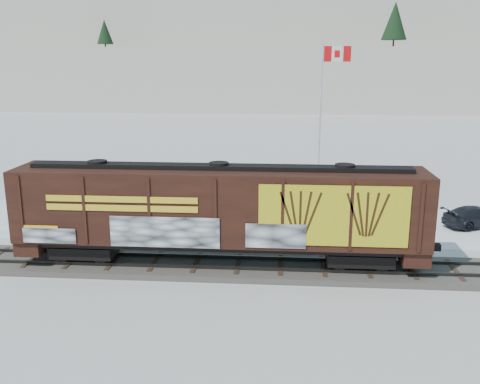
# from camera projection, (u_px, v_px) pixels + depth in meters

# --- Properties ---
(ground) EXTENTS (500.00, 500.00, 0.00)m
(ground) POSITION_uv_depth(u_px,v_px,m) (280.00, 271.00, 25.21)
(ground) COLOR white
(ground) RESTS_ON ground
(rail_track) EXTENTS (50.00, 3.40, 0.43)m
(rail_track) POSITION_uv_depth(u_px,v_px,m) (280.00, 268.00, 25.17)
(rail_track) COLOR #59544C
(rail_track) RESTS_ON ground
(parking_strip) EXTENTS (40.00, 8.00, 0.03)m
(parking_strip) POSITION_uv_depth(u_px,v_px,m) (281.00, 223.00, 32.46)
(parking_strip) COLOR white
(parking_strip) RESTS_ON ground
(hillside) EXTENTS (360.00, 110.00, 93.00)m
(hillside) POSITION_uv_depth(u_px,v_px,m) (284.00, 44.00, 157.05)
(hillside) COLOR white
(hillside) RESTS_ON ground
(hopper_railcar) EXTENTS (18.84, 3.06, 4.62)m
(hopper_railcar) POSITION_uv_depth(u_px,v_px,m) (219.00, 208.00, 24.70)
(hopper_railcar) COLOR black
(hopper_railcar) RESTS_ON rail_track
(flagpole) EXTENTS (2.30, 0.90, 10.76)m
(flagpole) POSITION_uv_depth(u_px,v_px,m) (321.00, 147.00, 36.32)
(flagpole) COLOR silver
(flagpole) RESTS_ON ground
(car_silver) EXTENTS (5.10, 2.69, 1.65)m
(car_silver) POSITION_uv_depth(u_px,v_px,m) (201.00, 212.00, 31.89)
(car_silver) COLOR #AEB0B5
(car_silver) RESTS_ON parking_strip
(car_white) EXTENTS (4.41, 2.98, 1.38)m
(car_white) POSITION_uv_depth(u_px,v_px,m) (267.00, 213.00, 32.18)
(car_white) COLOR silver
(car_white) RESTS_ON parking_strip
(car_dark) EXTENTS (4.56, 3.04, 1.23)m
(car_dark) POSITION_uv_depth(u_px,v_px,m) (478.00, 217.00, 31.63)
(car_dark) COLOR black
(car_dark) RESTS_ON parking_strip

